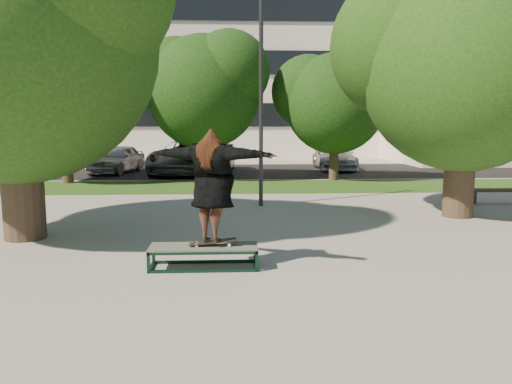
{
  "coord_description": "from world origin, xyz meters",
  "views": [
    {
      "loc": [
        0.13,
        -9.5,
        2.39
      ],
      "look_at": [
        0.63,
        0.6,
        1.01
      ],
      "focal_mm": 35.0,
      "sensor_mm": 36.0,
      "label": 1
    }
  ],
  "objects": [
    {
      "name": "car_grey",
      "position": [
        -2.0,
        14.55,
        0.8
      ],
      "size": [
        3.63,
        6.15,
        1.61
      ],
      "primitive_type": "imported",
      "rotation": [
        0.0,
        0.0,
        -0.18
      ],
      "color": "#5B5B60",
      "rests_on": "asphalt_strip"
    },
    {
      "name": "bg_tree_left",
      "position": [
        -6.57,
        11.07,
        3.73
      ],
      "size": [
        5.28,
        4.51,
        5.77
      ],
      "color": "#38281E",
      "rests_on": "ground"
    },
    {
      "name": "lamppost",
      "position": [
        1.0,
        5.0,
        3.15
      ],
      "size": [
        0.25,
        0.15,
        6.11
      ],
      "color": "#2D2D30",
      "rests_on": "ground"
    },
    {
      "name": "car_silver_b",
      "position": [
        5.55,
        16.5,
        0.67
      ],
      "size": [
        2.02,
        4.68,
        1.34
      ],
      "primitive_type": "imported",
      "rotation": [
        0.0,
        0.0,
        -0.03
      ],
      "color": "#BCBBC0",
      "rests_on": "asphalt_strip"
    },
    {
      "name": "ground",
      "position": [
        0.0,
        0.0,
        0.0
      ],
      "size": [
        120.0,
        120.0,
        0.0
      ],
      "primitive_type": "plane",
      "color": "gray",
      "rests_on": "ground"
    },
    {
      "name": "bench",
      "position": [
        8.5,
        5.04,
        0.37
      ],
      "size": [
        2.91,
        0.42,
        0.45
      ],
      "rotation": [
        0.0,
        0.0,
        -0.01
      ],
      "color": "#463D2A",
      "rests_on": "ground"
    },
    {
      "name": "grass_strip",
      "position": [
        1.0,
        9.5,
        0.01
      ],
      "size": [
        30.0,
        4.0,
        0.02
      ],
      "primitive_type": "cube",
      "color": "#1D4513",
      "rests_on": "ground"
    },
    {
      "name": "asphalt_strip",
      "position": [
        0.0,
        16.0,
        0.01
      ],
      "size": [
        40.0,
        8.0,
        0.01
      ],
      "primitive_type": "cube",
      "color": "black",
      "rests_on": "ground"
    },
    {
      "name": "skater_rig",
      "position": [
        -0.18,
        -1.35,
        1.38
      ],
      "size": [
        2.35,
        1.5,
        1.94
      ],
      "rotation": [
        0.0,
        0.0,
        2.73
      ],
      "color": "white",
      "rests_on": "grind_box"
    },
    {
      "name": "bg_tree_mid",
      "position": [
        -1.08,
        12.08,
        4.02
      ],
      "size": [
        5.76,
        4.92,
        6.24
      ],
      "color": "#38281E",
      "rests_on": "ground"
    },
    {
      "name": "tree_left",
      "position": [
        -4.29,
        1.09,
        4.42
      ],
      "size": [
        6.96,
        5.95,
        7.12
      ],
      "color": "#38281E",
      "rests_on": "ground"
    },
    {
      "name": "side_building",
      "position": [
        18.0,
        22.0,
        4.0
      ],
      "size": [
        15.0,
        10.0,
        8.0
      ],
      "primitive_type": "cube",
      "color": "silver",
      "rests_on": "ground"
    },
    {
      "name": "car_dark",
      "position": [
        -0.5,
        15.95,
        0.68
      ],
      "size": [
        1.69,
        4.22,
        1.37
      ],
      "primitive_type": "imported",
      "rotation": [
        0.0,
        0.0,
        -0.06
      ],
      "color": "black",
      "rests_on": "asphalt_strip"
    },
    {
      "name": "bg_tree_right",
      "position": [
        4.43,
        11.57,
        3.49
      ],
      "size": [
        5.04,
        4.31,
        5.43
      ],
      "color": "#38281E",
      "rests_on": "ground"
    },
    {
      "name": "tree_right",
      "position": [
        5.92,
        3.08,
        4.09
      ],
      "size": [
        6.24,
        5.33,
        6.51
      ],
      "color": "#38281E",
      "rests_on": "ground"
    },
    {
      "name": "grind_box",
      "position": [
        -0.34,
        -1.35,
        0.19
      ],
      "size": [
        1.8,
        0.6,
        0.38
      ],
      "color": "black",
      "rests_on": "ground"
    },
    {
      "name": "car_silver_a",
      "position": [
        -5.45,
        15.16,
        0.69
      ],
      "size": [
        2.44,
        4.32,
        1.39
      ],
      "primitive_type": "imported",
      "rotation": [
        0.0,
        0.0,
        -0.21
      ],
      "color": "#9E9EA2",
      "rests_on": "asphalt_strip"
    },
    {
      "name": "office_building",
      "position": [
        -2.0,
        31.98,
        8.0
      ],
      "size": [
        30.0,
        14.12,
        16.0
      ],
      "color": "silver",
      "rests_on": "ground"
    }
  ]
}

